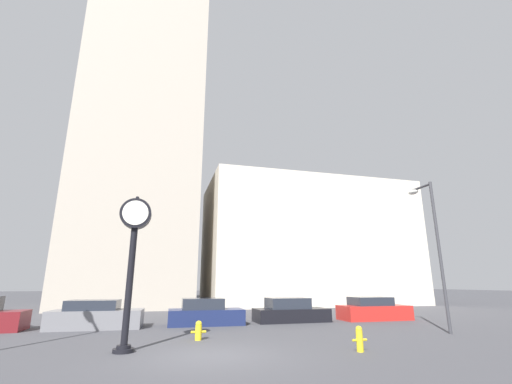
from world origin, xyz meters
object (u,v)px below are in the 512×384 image
at_px(car_grey, 96,316).
at_px(car_black, 290,312).
at_px(street_clock, 133,241).
at_px(car_red, 373,310).
at_px(street_lamp_right, 431,231).
at_px(fire_hydrant_near, 359,338).
at_px(car_navy, 205,314).
at_px(fire_hydrant_far, 199,330).

height_order(car_grey, car_black, car_grey).
xyz_separation_m(street_clock, car_red, (13.40, 6.66, -2.94)).
distance_m(street_clock, street_lamp_right, 13.29).
relative_size(car_red, street_lamp_right, 0.61).
bearing_deg(fire_hydrant_near, car_black, 83.76).
bearing_deg(car_navy, fire_hydrant_far, -98.23).
distance_m(car_black, car_red, 5.19).
bearing_deg(car_red, street_lamp_right, -90.95).
height_order(car_black, street_lamp_right, street_lamp_right).
xyz_separation_m(car_navy, car_red, (10.04, -0.07, -0.00)).
bearing_deg(fire_hydrant_near, street_lamp_right, 26.05).
bearing_deg(street_clock, fire_hydrant_far, 35.56).
xyz_separation_m(street_clock, car_black, (8.22, 6.97, -2.95)).
distance_m(car_grey, fire_hydrant_near, 12.48).
xyz_separation_m(car_black, street_lamp_right, (4.99, -5.91, 3.95)).
bearing_deg(car_black, street_clock, -140.32).
bearing_deg(fire_hydrant_far, street_lamp_right, -4.02).
height_order(car_red, fire_hydrant_far, car_red).
height_order(street_clock, car_red, street_clock).
height_order(car_navy, street_lamp_right, street_lamp_right).
distance_m(car_grey, car_navy, 5.29).
distance_m(car_navy, car_red, 10.04).
bearing_deg(car_red, car_grey, -178.74).
bearing_deg(street_lamp_right, car_navy, 150.07).
xyz_separation_m(street_clock, fire_hydrant_far, (2.52, 1.80, -3.14)).
distance_m(street_clock, car_navy, 8.07).
xyz_separation_m(street_clock, car_navy, (3.37, 6.72, -2.93)).
distance_m(car_navy, street_lamp_right, 12.02).
relative_size(car_black, street_lamp_right, 0.61).
bearing_deg(car_navy, fire_hydrant_near, -64.08).
distance_m(car_red, fire_hydrant_near, 10.50).
bearing_deg(car_navy, street_clock, -115.10).
xyz_separation_m(street_clock, car_grey, (-1.93, 6.59, -2.93)).
bearing_deg(fire_hydrant_far, car_grey, 132.93).
xyz_separation_m(car_red, fire_hydrant_near, (-6.14, -8.51, -0.16)).
bearing_deg(fire_hydrant_near, car_navy, 114.42).
distance_m(car_black, fire_hydrant_near, 8.88).
bearing_deg(fire_hydrant_far, car_navy, 80.27).
relative_size(street_clock, car_navy, 1.29).
distance_m(car_red, fire_hydrant_far, 11.92).
bearing_deg(street_lamp_right, street_clock, -175.45).
height_order(fire_hydrant_far, street_lamp_right, street_lamp_right).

